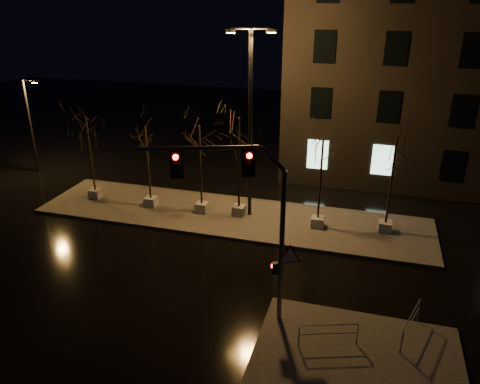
% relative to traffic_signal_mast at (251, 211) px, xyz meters
% --- Properties ---
extents(ground, '(90.00, 90.00, 0.00)m').
position_rel_traffic_signal_mast_xyz_m(ground, '(-3.45, 2.56, -4.67)').
color(ground, black).
rests_on(ground, ground).
extents(median, '(22.00, 5.00, 0.15)m').
position_rel_traffic_signal_mast_xyz_m(median, '(-3.45, 8.56, -4.60)').
color(median, '#3F3C38').
rests_on(median, ground).
extents(sidewalk_corner, '(7.00, 5.00, 0.15)m').
position_rel_traffic_signal_mast_xyz_m(sidewalk_corner, '(4.05, -0.94, -4.60)').
color(sidewalk_corner, '#3F3C38').
rests_on(sidewalk_corner, ground).
extents(tree_0, '(1.80, 1.80, 5.18)m').
position_rel_traffic_signal_mast_xyz_m(tree_0, '(-12.06, 8.60, -0.60)').
color(tree_0, '#ADADA2').
rests_on(tree_0, median).
extents(tree_1, '(1.80, 1.80, 4.92)m').
position_rel_traffic_signal_mast_xyz_m(tree_1, '(-8.26, 8.42, -0.79)').
color(tree_1, '#ADADA2').
rests_on(tree_1, median).
extents(tree_2, '(1.80, 1.80, 5.19)m').
position_rel_traffic_signal_mast_xyz_m(tree_2, '(-5.12, 8.51, -0.58)').
color(tree_2, '#ADADA2').
rests_on(tree_2, median).
extents(tree_3, '(1.80, 1.80, 5.72)m').
position_rel_traffic_signal_mast_xyz_m(tree_3, '(-2.98, 8.70, -0.19)').
color(tree_3, '#ADADA2').
rests_on(tree_3, median).
extents(tree_4, '(1.80, 1.80, 4.99)m').
position_rel_traffic_signal_mast_xyz_m(tree_4, '(1.45, 8.45, -0.74)').
color(tree_4, '#ADADA2').
rests_on(tree_4, median).
extents(tree_5, '(1.80, 1.80, 5.34)m').
position_rel_traffic_signal_mast_xyz_m(tree_5, '(4.92, 8.89, -0.47)').
color(tree_5, '#ADADA2').
rests_on(tree_5, median).
extents(traffic_signal_mast, '(5.36, 1.92, 6.89)m').
position_rel_traffic_signal_mast_xyz_m(traffic_signal_mast, '(0.00, 0.00, 0.00)').
color(traffic_signal_mast, '#53555A').
rests_on(traffic_signal_mast, sidewalk_corner).
extents(streetlight_main, '(2.44, 1.08, 9.98)m').
position_rel_traffic_signal_mast_xyz_m(streetlight_main, '(-2.42, 8.92, 1.24)').
color(streetlight_main, black).
rests_on(streetlight_main, median).
extents(streetlight_far, '(1.27, 0.26, 6.48)m').
position_rel_traffic_signal_mast_xyz_m(streetlight_far, '(-18.72, 11.92, -1.11)').
color(streetlight_far, black).
rests_on(streetlight_far, ground).
extents(guard_rail_a, '(1.99, 0.72, 0.91)m').
position_rel_traffic_signal_mast_xyz_m(guard_rail_a, '(3.02, -0.69, -3.93)').
color(guard_rail_a, '#53555A').
rests_on(guard_rail_a, sidewalk_corner).
extents(guard_rail_b, '(0.71, 2.05, 1.02)m').
position_rel_traffic_signal_mast_xyz_m(guard_rail_b, '(5.79, 0.63, -3.86)').
color(guard_rail_b, '#53555A').
rests_on(guard_rail_b, sidewalk_corner).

